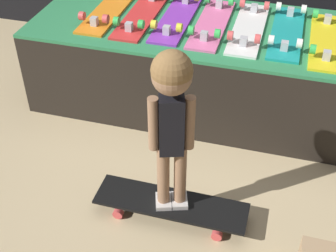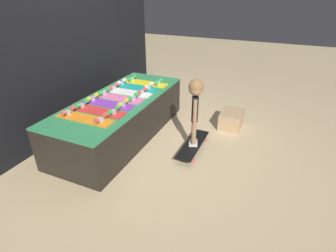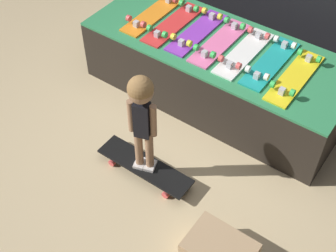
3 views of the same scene
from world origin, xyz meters
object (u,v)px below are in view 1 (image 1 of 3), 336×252
Objects in this scene: skateboard_pink_on_rack at (212,22)px; skateboard_on_floor at (171,205)px; skateboard_orange_on_rack at (108,9)px; skateboard_red_on_rack at (141,14)px; skateboard_purple_on_rack at (177,17)px; skateboard_white_on_rack at (249,27)px; skateboard_yellow_on_rack at (326,39)px; child at (172,105)px; skateboard_teal_on_rack at (287,31)px.

skateboard_on_floor is (0.04, -1.05, -0.50)m from skateboard_pink_on_rack.
skateboard_red_on_rack is (0.22, -0.01, 0.00)m from skateboard_orange_on_rack.
skateboard_white_on_rack is (0.45, -0.02, 0.00)m from skateboard_purple_on_rack.
skateboard_purple_on_rack is 1.00× the size of skateboard_pink_on_rack.
skateboard_white_on_rack is 0.45m from skateboard_yellow_on_rack.
child reaches higher than skateboard_orange_on_rack.
child is at bearing -56.18° from skateboard_orange_on_rack.
skateboard_white_on_rack is at bearing 79.78° from skateboard_on_floor.
child reaches higher than skateboard_on_floor.
skateboard_white_on_rack is 1.07m from child.
child reaches higher than skateboard_red_on_rack.
skateboard_yellow_on_rack is at bearing -3.30° from skateboard_pink_on_rack.
skateboard_red_on_rack and skateboard_pink_on_rack have the same top height.
skateboard_teal_on_rack is at bearing 2.48° from skateboard_white_on_rack.
skateboard_pink_on_rack is 0.45m from skateboard_teal_on_rack.
skateboard_yellow_on_rack is (0.67, -0.04, 0.00)m from skateboard_pink_on_rack.
skateboard_red_on_rack is at bearing 114.83° from skateboard_on_floor.
skateboard_yellow_on_rack is at bearing 39.35° from child.
skateboard_pink_on_rack is 1.16m from skateboard_on_floor.
skateboard_orange_on_rack is 0.81× the size of child.
skateboard_pink_on_rack and skateboard_teal_on_rack have the same top height.
skateboard_orange_on_rack is 1.12m from skateboard_teal_on_rack.
child is (-0.00, 0.00, 0.61)m from skateboard_on_floor.
skateboard_orange_on_rack is 0.45m from skateboard_purple_on_rack.
skateboard_teal_on_rack is (0.67, -0.01, 0.00)m from skateboard_purple_on_rack.
skateboard_white_on_rack is 1.17m from skateboard_on_floor.
skateboard_on_floor is (0.48, -1.04, -0.50)m from skateboard_red_on_rack.
skateboard_purple_on_rack and skateboard_teal_on_rack have the same top height.
skateboard_purple_on_rack is at bearing 85.28° from child.
skateboard_orange_on_rack is 1.34m from skateboard_yellow_on_rack.
skateboard_purple_on_rack and skateboard_pink_on_rack have the same top height.
skateboard_orange_on_rack is 1.00× the size of skateboard_white_on_rack.
skateboard_red_on_rack is 0.22m from skateboard_purple_on_rack.
skateboard_on_floor is at bearing -100.22° from skateboard_white_on_rack.
skateboard_orange_on_rack is 1.00× the size of skateboard_teal_on_rack.
skateboard_pink_on_rack reaches higher than skateboard_on_floor.
skateboard_teal_on_rack is at bearing 0.05° from skateboard_orange_on_rack.
child is (0.04, -1.05, 0.11)m from skateboard_pink_on_rack.
skateboard_purple_on_rack is at bearing 4.49° from skateboard_red_on_rack.
skateboard_orange_on_rack is 1.00× the size of skateboard_purple_on_rack.
skateboard_orange_on_rack is at bearing 179.45° from skateboard_white_on_rack.
child reaches higher than skateboard_teal_on_rack.
child reaches higher than skateboard_purple_on_rack.
skateboard_teal_on_rack is 0.23m from skateboard_yellow_on_rack.
skateboard_red_on_rack is 1.00× the size of skateboard_purple_on_rack.
skateboard_pink_on_rack is at bearing -3.15° from skateboard_purple_on_rack.
skateboard_orange_on_rack is at bearing 179.50° from skateboard_pink_on_rack.
skateboard_orange_on_rack is at bearing 105.38° from child.
skateboard_orange_on_rack is at bearing 178.10° from skateboard_yellow_on_rack.
skateboard_red_on_rack is 0.81× the size of child.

